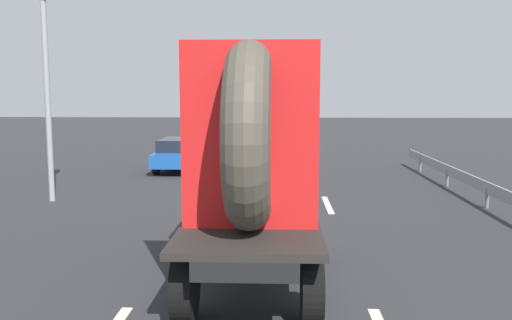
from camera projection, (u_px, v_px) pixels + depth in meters
name	position (u px, v px, depth m)	size (l,w,h in m)	color
ground_plane	(267.00, 270.00, 9.29)	(120.00, 120.00, 0.00)	#28282B
flatbed_truck	(254.00, 171.00, 8.67)	(2.02, 4.61, 3.78)	black
distant_sedan	(181.00, 153.00, 21.37)	(1.69, 3.93, 1.28)	black
traffic_light	(45.00, 51.00, 14.76)	(0.42, 0.36, 6.60)	gray
guardrail	(466.00, 179.00, 15.96)	(0.10, 13.69, 0.71)	gray
lane_dash_left_far	(198.00, 209.00, 14.22)	(2.59, 0.16, 0.01)	beige
lane_dash_right_far	(328.00, 205.00, 14.75)	(2.32, 0.16, 0.01)	beige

